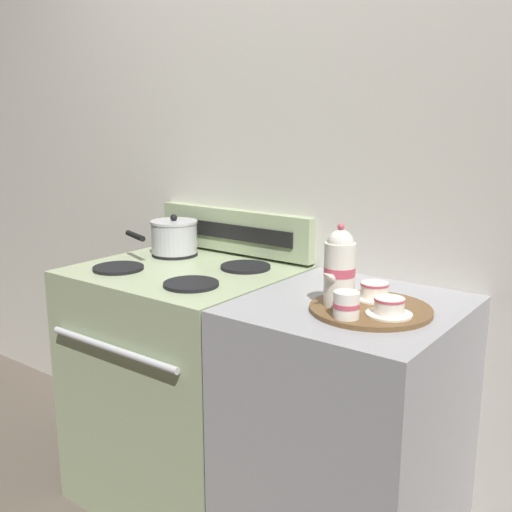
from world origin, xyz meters
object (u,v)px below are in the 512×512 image
at_px(saucepan, 174,236).
at_px(serving_tray, 370,309).
at_px(teacup_right, 374,291).
at_px(creamer_jug, 346,305).
at_px(teapot, 339,267).
at_px(stove, 185,384).
at_px(teacup_left, 389,307).

bearing_deg(saucepan, serving_tray, -10.66).
height_order(teacup_right, creamer_jug, creamer_jug).
bearing_deg(teacup_right, teapot, -114.89).
height_order(stove, saucepan, saucepan).
bearing_deg(teapot, serving_tray, 25.57).
bearing_deg(creamer_jug, serving_tray, 84.82).
height_order(stove, teacup_left, teacup_left).
bearing_deg(serving_tray, stove, 177.32).
distance_m(stove, teacup_right, 0.90).
bearing_deg(stove, teapot, -6.25).
distance_m(teapot, creamer_jug, 0.13).
relative_size(serving_tray, creamer_jug, 4.74).
distance_m(teapot, teacup_right, 0.16).
bearing_deg(teapot, teacup_right, 65.11).
height_order(stove, creamer_jug, creamer_jug).
bearing_deg(saucepan, stove, -38.41).
relative_size(serving_tray, teapot, 1.46).
height_order(saucepan, teapot, teapot).
relative_size(stove, teapot, 3.89).
bearing_deg(teapot, creamer_jug, -50.05).
distance_m(teapot, teacup_left, 0.18).
xyz_separation_m(stove, saucepan, (-0.18, 0.14, 0.53)).
distance_m(stove, teacup_left, 0.98).
distance_m(saucepan, teacup_right, 0.94).
distance_m(serving_tray, teapot, 0.15).
relative_size(teapot, teacup_right, 1.87).
bearing_deg(serving_tray, teapot, -154.43).
distance_m(serving_tray, teacup_right, 0.09).
bearing_deg(teacup_left, stove, 175.09).
height_order(saucepan, serving_tray, saucepan).
height_order(saucepan, creamer_jug, saucepan).
bearing_deg(teapot, saucepan, 165.88).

